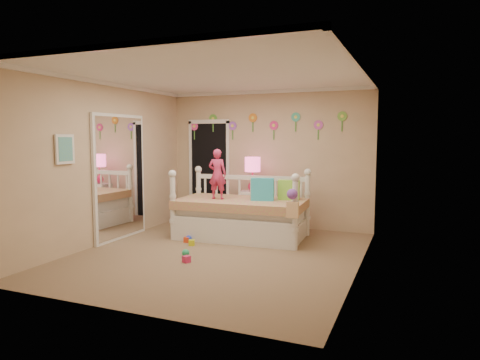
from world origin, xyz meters
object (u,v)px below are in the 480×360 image
at_px(nightstand, 252,210).
at_px(table_lamp, 253,169).
at_px(child, 217,174).
at_px(daybed, 241,203).

xyz_separation_m(nightstand, table_lamp, (0.00, -0.00, 0.78)).
bearing_deg(table_lamp, child, -110.94).
bearing_deg(table_lamp, daybed, -84.51).
distance_m(daybed, child, 0.64).
height_order(daybed, nightstand, daybed).
relative_size(nightstand, table_lamp, 1.12).
bearing_deg(nightstand, table_lamp, -95.48).
bearing_deg(daybed, table_lamp, 92.32).
bearing_deg(daybed, nightstand, 92.32).
distance_m(nightstand, table_lamp, 0.78).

